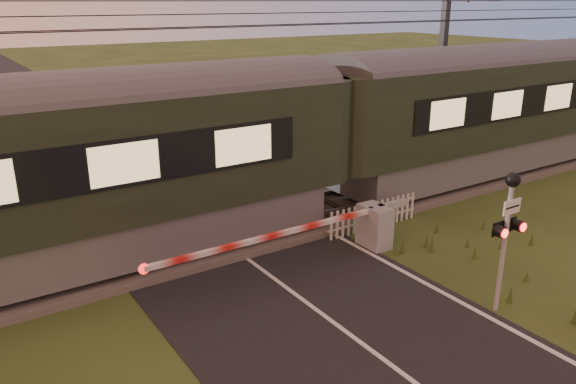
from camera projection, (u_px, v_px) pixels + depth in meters
ground at (378, 357)px, 10.14m from camera, size 160.00×160.00×0.00m
road at (388, 363)px, 9.96m from camera, size 6.00×140.00×0.03m
track_bed at (217, 235)px, 15.26m from camera, size 140.00×3.40×0.39m
overhead_wires at (207, 17)px, 13.43m from camera, size 120.00×0.62×0.62m
train at (322, 133)px, 16.30m from camera, size 46.66×3.22×4.36m
boom_gate at (364, 227)px, 14.32m from camera, size 7.26×0.86×1.15m
crossing_signal at (508, 218)px, 11.03m from camera, size 0.76×0.33×2.98m
picket_fence at (374, 215)px, 15.70m from camera, size 3.19×0.07×0.81m
catenary_mast at (443, 59)px, 21.42m from camera, size 0.24×2.47×7.69m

